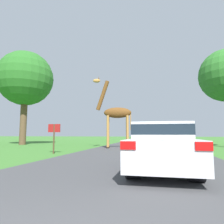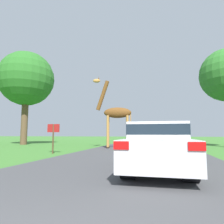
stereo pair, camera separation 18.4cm
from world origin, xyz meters
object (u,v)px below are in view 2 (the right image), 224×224
Objects in this scene: car_queue_left at (152,137)px; sign_post at (53,133)px; giraffe_near_road at (115,114)px; tree_centre_back at (26,79)px; car_queue_right at (169,136)px; car_lead_maroon at (158,145)px.

car_queue_left is 11.76m from sign_post.
giraffe_near_road is 0.58× the size of tree_centre_back.
sign_post reaches higher than car_queue_right.
tree_centre_back reaches higher than sign_post.
sign_post is (-5.50, 3.86, 0.38)m from car_lead_maroon.
tree_centre_back is (-14.57, -13.30, 5.88)m from car_queue_right.
car_queue_right is (1.63, 24.72, 0.01)m from car_lead_maroon.
sign_post is (-7.13, -20.86, 0.37)m from car_queue_right.
tree_centre_back is (-9.85, 2.75, 4.05)m from giraffe_near_road.
giraffe_near_road is at bearing -106.37° from car_queue_right.
car_queue_right is 22.05m from sign_post.
car_lead_maroon is at bearing -93.78° from car_queue_right.
sign_post reaches higher than car_queue_left.
car_queue_left is 0.46× the size of tree_centre_back.
car_queue_right is at bearing 77.98° from car_queue_left.
sign_post is (-2.42, -4.81, -1.46)m from giraffe_near_road.
car_queue_right is at bearing -26.89° from giraffe_near_road.
tree_centre_back is 5.95× the size of sign_post.
giraffe_near_road is 5.58m from sign_post.
car_lead_maroon is at bearing -87.87° from car_queue_left.
car_queue_right is (4.72, 16.05, -1.83)m from giraffe_near_road.
car_queue_left is 14.07m from tree_centre_back.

